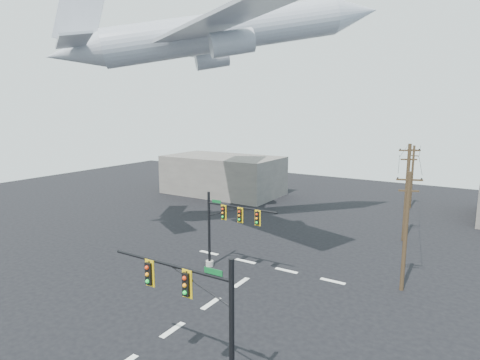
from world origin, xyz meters
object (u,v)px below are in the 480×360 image
Objects in this scene: signal_mast_near at (203,320)px; signal_mast_far at (225,228)px; airliner at (223,33)px; utility_pole_c at (412,176)px; utility_pole_b at (407,191)px; utility_pole_a at (406,230)px.

signal_mast_near is 14.91m from signal_mast_far.
signal_mast_far is at bearing -99.73° from airliner.
utility_pole_c is (2.06, 43.97, 0.66)m from signal_mast_near.
utility_pole_b is (11.31, 16.03, 1.51)m from signal_mast_far.
utility_pole_b is at bearing 79.66° from utility_pole_a.
airliner is at bearing 150.71° from utility_pole_a.
utility_pole_b is at bearing -14.39° from airliner.
utility_pole_b reaches higher than utility_pole_c.
signal_mast_far is 0.25× the size of airliner.
signal_mast_near is 28.59m from airliner.
utility_pole_b reaches higher than signal_mast_far.
utility_pole_c is 32.33m from airliner.
signal_mast_near is at bearing -122.14° from utility_pole_b.
signal_mast_near is 0.27× the size of airliner.
signal_mast_far is 0.67× the size of utility_pole_b.
utility_pole_a is 1.05× the size of utility_pole_c.
utility_pole_b is (-2.02, 12.20, 0.53)m from utility_pole_a.
utility_pole_c is at bearing 72.06° from utility_pole_b.
signal_mast_far is 18.74m from airliner.
airliner is (-18.03, 3.04, 15.80)m from utility_pole_a.
signal_mast_far is 0.75× the size of utility_pole_a.
signal_mast_near is 44.02m from utility_pole_c.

